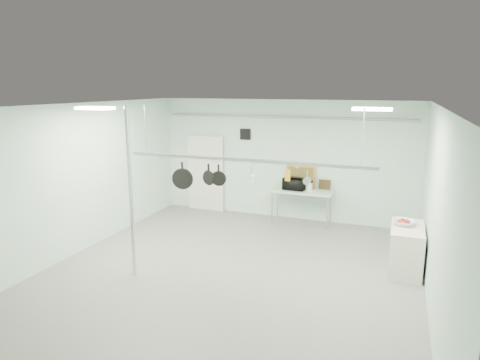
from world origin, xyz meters
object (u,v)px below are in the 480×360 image
at_px(coffee_canister, 309,186).
at_px(skillet_right, 219,175).
at_px(prep_table, 302,193).
at_px(microwave, 294,184).
at_px(chrome_pole, 131,194).
at_px(skillet_left, 182,176).
at_px(fruit_bowl, 404,222).
at_px(side_cabinet, 406,249).
at_px(pot_rack, 244,158).
at_px(skillet_mid, 209,174).

relative_size(coffee_canister, skillet_right, 0.54).
height_order(prep_table, microwave, microwave).
relative_size(chrome_pole, skillet_left, 5.76).
xyz_separation_m(chrome_pole, skillet_right, (1.38, 0.90, 0.28)).
relative_size(fruit_bowl, skillet_left, 0.75).
relative_size(side_cabinet, skillet_left, 2.16).
bearing_deg(pot_rack, prep_table, 83.09).
bearing_deg(pot_rack, coffee_canister, 79.97).
distance_m(microwave, skillet_left, 3.69).
bearing_deg(pot_rack, skillet_left, 180.00).
relative_size(pot_rack, microwave, 8.64).
bearing_deg(skillet_left, fruit_bowl, 1.08).
relative_size(chrome_pole, coffee_canister, 14.59).
height_order(pot_rack, coffee_canister, pot_rack).
xyz_separation_m(coffee_canister, skillet_right, (-1.10, -3.29, 0.87)).
relative_size(microwave, fruit_bowl, 1.34).
height_order(pot_rack, fruit_bowl, pot_rack).
relative_size(prep_table, microwave, 2.88).
bearing_deg(side_cabinet, coffee_canister, 137.19).
distance_m(prep_table, skillet_mid, 3.64).
bearing_deg(fruit_bowl, prep_table, 139.54).
xyz_separation_m(pot_rack, skillet_right, (-0.52, 0.00, -0.35)).
height_order(chrome_pole, prep_table, chrome_pole).
xyz_separation_m(side_cabinet, skillet_mid, (-3.68, -1.10, 1.43)).
bearing_deg(microwave, skillet_left, 69.77).
bearing_deg(fruit_bowl, side_cabinet, -49.43).
relative_size(microwave, coffee_canister, 2.53).
bearing_deg(side_cabinet, pot_rack, -159.55).
height_order(pot_rack, skillet_right, pot_rack).
bearing_deg(chrome_pole, prep_table, 61.29).
relative_size(microwave, skillet_mid, 1.33).
xyz_separation_m(side_cabinet, microwave, (-2.75, 2.19, 0.61)).
distance_m(fruit_bowl, skillet_mid, 3.90).
bearing_deg(skillet_mid, side_cabinet, 34.43).
distance_m(pot_rack, microwave, 3.49).
relative_size(prep_table, skillet_right, 3.95).
bearing_deg(microwave, coffee_canister, -174.73).
distance_m(side_cabinet, skillet_left, 4.59).
height_order(prep_table, side_cabinet, prep_table).
xyz_separation_m(microwave, skillet_left, (-1.50, -3.29, 0.75)).
xyz_separation_m(pot_rack, microwave, (0.20, 3.29, -1.17)).
distance_m(microwave, skillet_mid, 3.51).
relative_size(chrome_pole, prep_table, 2.00).
distance_m(prep_table, microwave, 0.30).
bearing_deg(prep_table, fruit_bowl, -40.46).
bearing_deg(skillet_right, chrome_pole, -157.06).
relative_size(pot_rack, skillet_mid, 11.48).
bearing_deg(fruit_bowl, coffee_canister, 137.45).
distance_m(skillet_left, skillet_right, 0.78).
height_order(coffee_canister, skillet_mid, skillet_mid).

